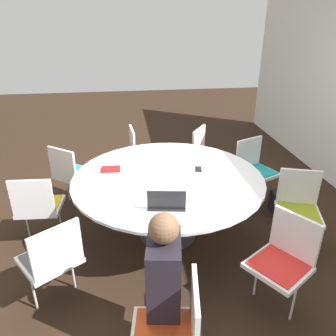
{
  "coord_description": "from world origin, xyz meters",
  "views": [
    {
      "loc": [
        3.09,
        -0.43,
        2.31
      ],
      "look_at": [
        0.0,
        0.0,
        0.85
      ],
      "focal_mm": 35.0,
      "sensor_mm": 36.0,
      "label": 1
    }
  ],
  "objects_px": {
    "laptop": "(167,203)",
    "cell_phone": "(198,169)",
    "chair_6": "(71,171)",
    "chair_8": "(52,257)",
    "chair_3": "(254,166)",
    "handbag": "(281,205)",
    "chair_7": "(38,204)",
    "chair_4": "(207,152)",
    "chair_0": "(174,329)",
    "chair_1": "(284,257)",
    "person_0": "(162,277)",
    "chair_5": "(142,151)",
    "spiral_notebook": "(111,169)",
    "chair_2": "(298,205)"
  },
  "relations": [
    {
      "from": "chair_5",
      "to": "chair_6",
      "type": "bearing_deg",
      "value": -63.86
    },
    {
      "from": "chair_6",
      "to": "laptop",
      "type": "bearing_deg",
      "value": -15.96
    },
    {
      "from": "chair_6",
      "to": "chair_7",
      "type": "xyz_separation_m",
      "value": [
        0.77,
        -0.25,
        0.0
      ]
    },
    {
      "from": "person_0",
      "to": "laptop",
      "type": "distance_m",
      "value": 0.82
    },
    {
      "from": "cell_phone",
      "to": "handbag",
      "type": "height_order",
      "value": "cell_phone"
    },
    {
      "from": "chair_0",
      "to": "chair_8",
      "type": "xyz_separation_m",
      "value": [
        -0.81,
        -0.89,
        0.0
      ]
    },
    {
      "from": "cell_phone",
      "to": "handbag",
      "type": "xyz_separation_m",
      "value": [
        -0.08,
        1.1,
        -0.61
      ]
    },
    {
      "from": "chair_1",
      "to": "chair_3",
      "type": "bearing_deg",
      "value": -46.77
    },
    {
      "from": "chair_4",
      "to": "person_0",
      "type": "height_order",
      "value": "person_0"
    },
    {
      "from": "chair_6",
      "to": "handbag",
      "type": "distance_m",
      "value": 2.68
    },
    {
      "from": "chair_0",
      "to": "cell_phone",
      "type": "relative_size",
      "value": 5.68
    },
    {
      "from": "chair_2",
      "to": "chair_7",
      "type": "relative_size",
      "value": 1.0
    },
    {
      "from": "chair_1",
      "to": "laptop",
      "type": "distance_m",
      "value": 1.07
    },
    {
      "from": "chair_2",
      "to": "chair_3",
      "type": "relative_size",
      "value": 1.0
    },
    {
      "from": "chair_8",
      "to": "chair_6",
      "type": "bearing_deg",
      "value": 56.2
    },
    {
      "from": "chair_0",
      "to": "cell_phone",
      "type": "height_order",
      "value": "chair_0"
    },
    {
      "from": "chair_7",
      "to": "spiral_notebook",
      "type": "height_order",
      "value": "chair_7"
    },
    {
      "from": "chair_2",
      "to": "chair_3",
      "type": "bearing_deg",
      "value": -66.05
    },
    {
      "from": "chair_3",
      "to": "chair_1",
      "type": "bearing_deg",
      "value": 52.41
    },
    {
      "from": "chair_7",
      "to": "cell_phone",
      "type": "height_order",
      "value": "chair_7"
    },
    {
      "from": "chair_7",
      "to": "spiral_notebook",
      "type": "relative_size",
      "value": 3.95
    },
    {
      "from": "cell_phone",
      "to": "handbag",
      "type": "relative_size",
      "value": 0.42
    },
    {
      "from": "chair_5",
      "to": "chair_8",
      "type": "bearing_deg",
      "value": -27.24
    },
    {
      "from": "chair_4",
      "to": "chair_6",
      "type": "bearing_deg",
      "value": -43.73
    },
    {
      "from": "chair_8",
      "to": "cell_phone",
      "type": "relative_size",
      "value": 5.68
    },
    {
      "from": "spiral_notebook",
      "to": "handbag",
      "type": "height_order",
      "value": "spiral_notebook"
    },
    {
      "from": "chair_7",
      "to": "laptop",
      "type": "distance_m",
      "value": 1.46
    },
    {
      "from": "laptop",
      "to": "cell_phone",
      "type": "height_order",
      "value": "laptop"
    },
    {
      "from": "chair_4",
      "to": "chair_5",
      "type": "xyz_separation_m",
      "value": [
        -0.19,
        -0.93,
        0.0
      ]
    },
    {
      "from": "chair_8",
      "to": "spiral_notebook",
      "type": "height_order",
      "value": "chair_8"
    },
    {
      "from": "chair_1",
      "to": "handbag",
      "type": "xyz_separation_m",
      "value": [
        -1.32,
        0.65,
        -0.37
      ]
    },
    {
      "from": "chair_6",
      "to": "cell_phone",
      "type": "bearing_deg",
      "value": 13.72
    },
    {
      "from": "laptop",
      "to": "chair_6",
      "type": "bearing_deg",
      "value": -44.74
    },
    {
      "from": "chair_7",
      "to": "spiral_notebook",
      "type": "distance_m",
      "value": 0.84
    },
    {
      "from": "chair_8",
      "to": "laptop",
      "type": "height_order",
      "value": "laptop"
    },
    {
      "from": "chair_0",
      "to": "handbag",
      "type": "relative_size",
      "value": 2.38
    },
    {
      "from": "chair_7",
      "to": "chair_4",
      "type": "bearing_deg",
      "value": 32.32
    },
    {
      "from": "chair_3",
      "to": "laptop",
      "type": "distance_m",
      "value": 1.84
    },
    {
      "from": "chair_7",
      "to": "laptop",
      "type": "xyz_separation_m",
      "value": [
        0.64,
        1.28,
        0.29
      ]
    },
    {
      "from": "chair_8",
      "to": "chair_3",
      "type": "bearing_deg",
      "value": -3.01
    },
    {
      "from": "chair_0",
      "to": "chair_4",
      "type": "xyz_separation_m",
      "value": [
        -2.84,
        0.92,
        0.0
      ]
    },
    {
      "from": "chair_4",
      "to": "cell_phone",
      "type": "xyz_separation_m",
      "value": [
        1.05,
        -0.37,
        0.24
      ]
    },
    {
      "from": "chair_1",
      "to": "person_0",
      "type": "xyz_separation_m",
      "value": [
        0.3,
        -1.04,
        0.19
      ]
    },
    {
      "from": "chair_1",
      "to": "chair_7",
      "type": "relative_size",
      "value": 1.0
    },
    {
      "from": "laptop",
      "to": "person_0",
      "type": "bearing_deg",
      "value": 88.94
    },
    {
      "from": "chair_6",
      "to": "spiral_notebook",
      "type": "height_order",
      "value": "chair_6"
    },
    {
      "from": "chair_6",
      "to": "laptop",
      "type": "relative_size",
      "value": 2.33
    },
    {
      "from": "chair_0",
      "to": "chair_1",
      "type": "bearing_deg",
      "value": -52.28
    },
    {
      "from": "spiral_notebook",
      "to": "cell_phone",
      "type": "bearing_deg",
      "value": 82.7
    },
    {
      "from": "chair_2",
      "to": "chair_8",
      "type": "height_order",
      "value": "same"
    }
  ]
}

